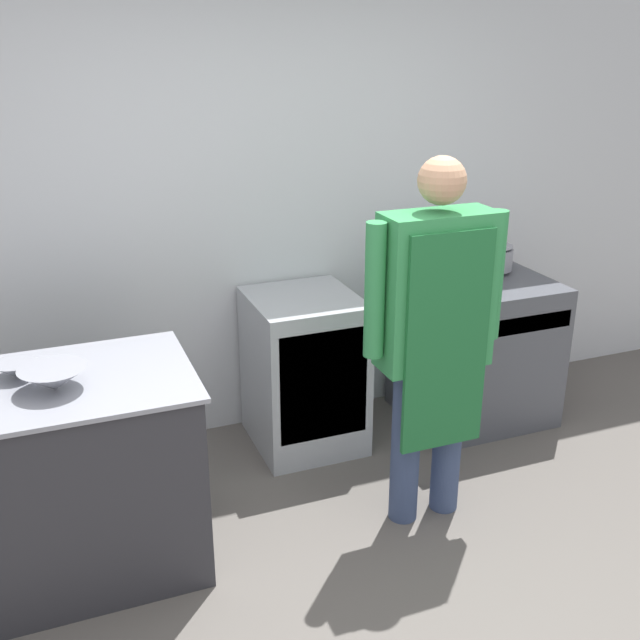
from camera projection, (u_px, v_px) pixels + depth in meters
The scene contains 9 objects.
wall_back at pixel (249, 204), 4.17m from camera, with size 8.00×0.05×2.70m.
prep_counter at pixel (69, 477), 3.21m from camera, with size 1.10×0.76×0.91m.
stove at pixel (475, 349), 4.56m from camera, with size 0.84×0.71×0.89m.
fridge_unit at pixel (304, 371), 4.24m from camera, with size 0.58×0.63×0.89m.
person_cook at pixel (435, 323), 3.38m from camera, with size 0.69×0.24×1.76m.
mixing_bowl at pixel (54, 379), 2.97m from camera, with size 0.27×0.27×0.09m.
small_bowl at pixel (15, 370), 3.08m from camera, with size 0.18×0.18×0.07m.
stock_pot at pixel (443, 253), 4.39m from camera, with size 0.31×0.31×0.28m.
sauce_pot at pixel (494, 256), 4.53m from camera, with size 0.22×0.22×0.16m.
Camera 1 is at (-1.14, -1.99, 2.24)m, focal length 42.00 mm.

